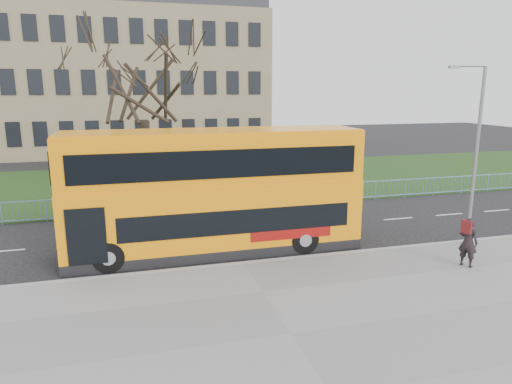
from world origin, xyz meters
TOP-DOWN VIEW (x-y plane):
  - ground at (0.00, 0.00)m, footprint 120.00×120.00m
  - pavement at (0.00, -6.75)m, footprint 80.00×10.50m
  - kerb at (0.00, -1.55)m, footprint 80.00×0.20m
  - grass_verge at (0.00, 14.30)m, footprint 80.00×15.40m
  - guard_railing at (0.00, 6.60)m, footprint 40.00×0.12m
  - bare_tree at (-3.00, 10.00)m, footprint 7.57×7.57m
  - civic_building at (-5.00, 35.00)m, footprint 30.00×15.00m
  - yellow_bus at (-0.70, 0.32)m, footprint 11.44×2.76m
  - pedestrian at (7.69, -3.97)m, footprint 0.70×0.79m
  - street_lamp at (9.26, -1.99)m, footprint 1.51×0.38m

SIDE VIEW (x-z plane):
  - ground at x=0.00m, z-range 0.00..0.00m
  - grass_verge at x=0.00m, z-range 0.00..0.08m
  - pavement at x=0.00m, z-range 0.00..0.12m
  - kerb at x=0.00m, z-range 0.00..0.14m
  - guard_railing at x=0.00m, z-range 0.00..1.10m
  - pedestrian at x=7.69m, z-range 0.12..1.93m
  - yellow_bus at x=-0.70m, z-range 0.17..4.97m
  - street_lamp at x=9.26m, z-range 0.47..7.63m
  - bare_tree at x=-3.00m, z-range 0.08..10.90m
  - civic_building at x=-5.00m, z-range 0.00..14.00m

